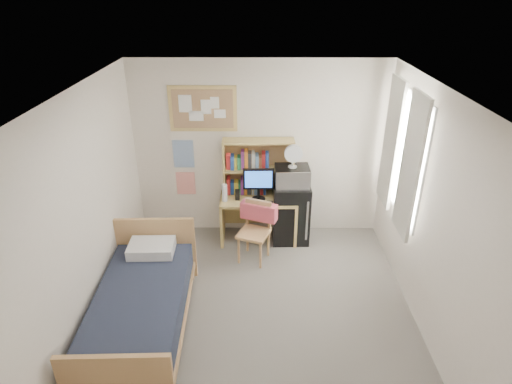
{
  "coord_description": "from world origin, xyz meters",
  "views": [
    {
      "loc": [
        -0.01,
        -3.69,
        3.52
      ],
      "look_at": [
        -0.04,
        1.2,
        1.08
      ],
      "focal_mm": 30.0,
      "sensor_mm": 36.0,
      "label": 1
    }
  ],
  "objects_px": {
    "desk": "(258,218)",
    "bed": "(142,312)",
    "speaker_left": "(237,195)",
    "microwave": "(292,176)",
    "mini_fridge": "(290,212)",
    "bulletin_board": "(203,109)",
    "desk_chair": "(254,233)",
    "speaker_right": "(279,194)",
    "desk_fan": "(293,157)",
    "monitor": "(258,185)"
  },
  "relations": [
    {
      "from": "microwave",
      "to": "mini_fridge",
      "type": "bearing_deg",
      "value": 90.0
    },
    {
      "from": "speaker_right",
      "to": "microwave",
      "type": "distance_m",
      "value": 0.31
    },
    {
      "from": "bulletin_board",
      "to": "desk",
      "type": "distance_m",
      "value": 1.78
    },
    {
      "from": "mini_fridge",
      "to": "monitor",
      "type": "relative_size",
      "value": 1.93
    },
    {
      "from": "monitor",
      "to": "speaker_right",
      "type": "bearing_deg",
      "value": -0.0
    },
    {
      "from": "speaker_right",
      "to": "bulletin_board",
      "type": "bearing_deg",
      "value": 161.38
    },
    {
      "from": "monitor",
      "to": "speaker_left",
      "type": "relative_size",
      "value": 3.0
    },
    {
      "from": "bed",
      "to": "speaker_right",
      "type": "distance_m",
      "value": 2.49
    },
    {
      "from": "speaker_right",
      "to": "desk",
      "type": "bearing_deg",
      "value": 168.69
    },
    {
      "from": "monitor",
      "to": "desk_fan",
      "type": "bearing_deg",
      "value": 5.77
    },
    {
      "from": "mini_fridge",
      "to": "speaker_left",
      "type": "height_order",
      "value": "mini_fridge"
    },
    {
      "from": "desk_chair",
      "to": "microwave",
      "type": "distance_m",
      "value": 0.97
    },
    {
      "from": "desk_chair",
      "to": "bed",
      "type": "xyz_separation_m",
      "value": [
        -1.21,
        -1.37,
        -0.16
      ]
    },
    {
      "from": "desk",
      "to": "bed",
      "type": "distance_m",
      "value": 2.3
    },
    {
      "from": "desk_chair",
      "to": "desk_fan",
      "type": "xyz_separation_m",
      "value": [
        0.54,
        0.54,
        0.9
      ]
    },
    {
      "from": "desk_chair",
      "to": "desk_fan",
      "type": "relative_size",
      "value": 2.74
    },
    {
      "from": "microwave",
      "to": "bed",
      "type": "bearing_deg",
      "value": -134.1
    },
    {
      "from": "desk",
      "to": "monitor",
      "type": "xyz_separation_m",
      "value": [
        0.0,
        -0.06,
        0.58
      ]
    },
    {
      "from": "desk",
      "to": "bulletin_board",
      "type": "bearing_deg",
      "value": 158.67
    },
    {
      "from": "bulletin_board",
      "to": "desk_fan",
      "type": "distance_m",
      "value": 1.41
    },
    {
      "from": "desk_chair",
      "to": "monitor",
      "type": "xyz_separation_m",
      "value": [
        0.06,
        0.48,
        0.5
      ]
    },
    {
      "from": "mini_fridge",
      "to": "bed",
      "type": "distance_m",
      "value": 2.61
    },
    {
      "from": "speaker_left",
      "to": "monitor",
      "type": "bearing_deg",
      "value": -0.0
    },
    {
      "from": "desk",
      "to": "speaker_right",
      "type": "relative_size",
      "value": 6.37
    },
    {
      "from": "microwave",
      "to": "desk_fan",
      "type": "distance_m",
      "value": 0.29
    },
    {
      "from": "speaker_right",
      "to": "desk_fan",
      "type": "relative_size",
      "value": 0.56
    },
    {
      "from": "bulletin_board",
      "to": "mini_fridge",
      "type": "distance_m",
      "value": 1.95
    },
    {
      "from": "bulletin_board",
      "to": "desk",
      "type": "bearing_deg",
      "value": -20.25
    },
    {
      "from": "desk_chair",
      "to": "speaker_right",
      "type": "bearing_deg",
      "value": 74.03
    },
    {
      "from": "mini_fridge",
      "to": "speaker_right",
      "type": "bearing_deg",
      "value": -159.2
    },
    {
      "from": "desk_fan",
      "to": "microwave",
      "type": "bearing_deg",
      "value": 178.31
    },
    {
      "from": "bulletin_board",
      "to": "monitor",
      "type": "height_order",
      "value": "bulletin_board"
    },
    {
      "from": "speaker_left",
      "to": "microwave",
      "type": "relative_size",
      "value": 0.32
    },
    {
      "from": "mini_fridge",
      "to": "monitor",
      "type": "height_order",
      "value": "monitor"
    },
    {
      "from": "mini_fridge",
      "to": "bulletin_board",
      "type": "bearing_deg",
      "value": 166.18
    },
    {
      "from": "speaker_left",
      "to": "mini_fridge",
      "type": "bearing_deg",
      "value": 5.02
    },
    {
      "from": "speaker_left",
      "to": "desk",
      "type": "bearing_deg",
      "value": 11.31
    },
    {
      "from": "mini_fridge",
      "to": "bed",
      "type": "bearing_deg",
      "value": -133.79
    },
    {
      "from": "desk",
      "to": "desk_chair",
      "type": "xyz_separation_m",
      "value": [
        -0.06,
        -0.54,
        0.08
      ]
    },
    {
      "from": "desk",
      "to": "bed",
      "type": "xyz_separation_m",
      "value": [
        -1.27,
        -1.91,
        -0.08
      ]
    },
    {
      "from": "desk_chair",
      "to": "monitor",
      "type": "bearing_deg",
      "value": 103.22
    },
    {
      "from": "bulletin_board",
      "to": "bed",
      "type": "bearing_deg",
      "value": -102.83
    },
    {
      "from": "speaker_right",
      "to": "monitor",
      "type": "bearing_deg",
      "value": 180.0
    },
    {
      "from": "desk_chair",
      "to": "bed",
      "type": "distance_m",
      "value": 1.83
    },
    {
      "from": "bulletin_board",
      "to": "speaker_left",
      "type": "distance_m",
      "value": 1.29
    },
    {
      "from": "bed",
      "to": "microwave",
      "type": "distance_m",
      "value": 2.7
    },
    {
      "from": "mini_fridge",
      "to": "speaker_right",
      "type": "xyz_separation_m",
      "value": [
        -0.17,
        -0.07,
        0.33
      ]
    },
    {
      "from": "mini_fridge",
      "to": "bed",
      "type": "height_order",
      "value": "mini_fridge"
    },
    {
      "from": "bed",
      "to": "speaker_right",
      "type": "bearing_deg",
      "value": 47.89
    },
    {
      "from": "desk",
      "to": "speaker_left",
      "type": "relative_size",
      "value": 7.16
    }
  ]
}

